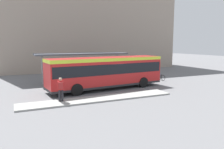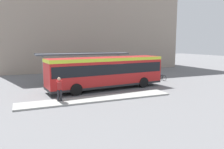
# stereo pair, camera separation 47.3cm
# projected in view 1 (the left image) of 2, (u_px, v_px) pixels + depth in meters

# --- Properties ---
(ground_plane) EXTENTS (120.00, 120.00, 0.00)m
(ground_plane) POSITION_uv_depth(u_px,v_px,m) (107.00, 89.00, 20.90)
(ground_plane) COLOR slate
(curb_island) EXTENTS (12.09, 1.80, 0.12)m
(curb_island) POSITION_uv_depth(u_px,v_px,m) (99.00, 99.00, 16.88)
(curb_island) COLOR #9E9E99
(curb_island) RESTS_ON ground_plane
(city_bus) EXTENTS (11.44, 3.70, 3.02)m
(city_bus) POSITION_uv_depth(u_px,v_px,m) (107.00, 71.00, 20.66)
(city_bus) COLOR red
(city_bus) RESTS_ON ground_plane
(pedestrian_waiting) EXTENTS (0.46, 0.49, 1.76)m
(pedestrian_waiting) POSITION_uv_depth(u_px,v_px,m) (61.00, 88.00, 15.72)
(pedestrian_waiting) COLOR #232328
(pedestrian_waiting) RESTS_ON curb_island
(bicycle_black) EXTENTS (0.48, 1.57, 0.68)m
(bicycle_black) POSITION_uv_depth(u_px,v_px,m) (160.00, 77.00, 25.90)
(bicycle_black) COLOR black
(bicycle_black) RESTS_ON ground_plane
(bicycle_blue) EXTENTS (0.48, 1.52, 0.66)m
(bicycle_blue) POSITION_uv_depth(u_px,v_px,m) (157.00, 77.00, 26.56)
(bicycle_blue) COLOR black
(bicycle_blue) RESTS_ON ground_plane
(bicycle_red) EXTENTS (0.48, 1.56, 0.67)m
(bicycle_red) POSITION_uv_depth(u_px,v_px,m) (151.00, 76.00, 26.99)
(bicycle_red) COLOR black
(bicycle_red) RESTS_ON ground_plane
(station_shelter) EXTENTS (10.32, 2.69, 3.25)m
(station_shelter) POSITION_uv_depth(u_px,v_px,m) (82.00, 54.00, 24.63)
(station_shelter) COLOR #4C515B
(station_shelter) RESTS_ON ground_plane
(potted_planter_near_shelter) EXTENTS (0.94, 0.94, 1.46)m
(potted_planter_near_shelter) POSITION_uv_depth(u_px,v_px,m) (71.00, 79.00, 22.29)
(potted_planter_near_shelter) COLOR slate
(potted_planter_near_shelter) RESTS_ON ground_plane
(station_building) EXTENTS (29.46, 13.40, 18.50)m
(station_building) POSITION_uv_depth(u_px,v_px,m) (85.00, 16.00, 39.79)
(station_building) COLOR gray
(station_building) RESTS_ON ground_plane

